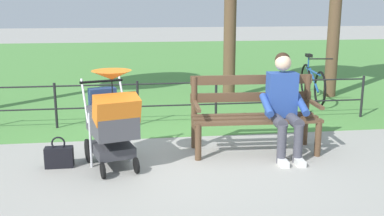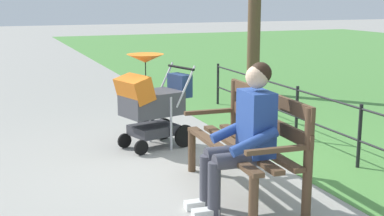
% 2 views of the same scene
% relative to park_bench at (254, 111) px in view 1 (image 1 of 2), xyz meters
% --- Properties ---
extents(ground_plane, '(60.00, 60.00, 0.00)m').
position_rel_park_bench_xyz_m(ground_plane, '(0.84, 0.12, -0.53)').
color(ground_plane, '#9E9B93').
extents(grass_lawn, '(40.00, 16.00, 0.01)m').
position_rel_park_bench_xyz_m(grass_lawn, '(0.84, -8.68, -0.52)').
color(grass_lawn, '#518E42').
rests_on(grass_lawn, ground).
extents(park_bench, '(1.62, 0.66, 0.96)m').
position_rel_park_bench_xyz_m(park_bench, '(0.00, 0.00, 0.00)').
color(park_bench, brown).
rests_on(park_bench, ground).
extents(person_on_bench, '(0.55, 0.74, 1.28)m').
position_rel_park_bench_xyz_m(person_on_bench, '(-0.32, 0.22, 0.15)').
color(person_on_bench, '#42424C').
rests_on(person_on_bench, ground).
extents(stroller, '(0.72, 0.98, 1.15)m').
position_rel_park_bench_xyz_m(stroller, '(1.78, 0.41, 0.07)').
color(stroller, black).
rests_on(stroller, ground).
extents(handbag, '(0.32, 0.14, 0.37)m').
position_rel_park_bench_xyz_m(handbag, '(2.40, 0.30, -0.40)').
color(handbag, black).
rests_on(handbag, ground).
extents(park_fence, '(6.22, 0.04, 0.70)m').
position_rel_park_bench_xyz_m(park_fence, '(0.84, -1.43, -0.11)').
color(park_fence, black).
rests_on(park_fence, ground).
extents(bicycle, '(0.44, 1.65, 0.89)m').
position_rel_park_bench_xyz_m(bicycle, '(-1.93, -2.76, -0.16)').
color(bicycle, black).
rests_on(bicycle, ground).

